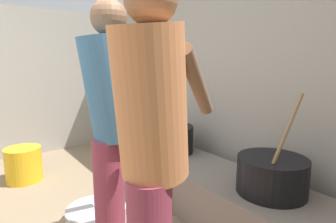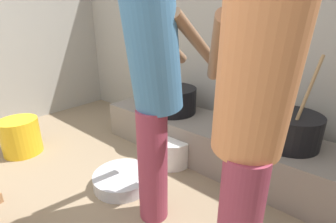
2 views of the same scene
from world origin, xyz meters
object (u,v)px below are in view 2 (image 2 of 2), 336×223
(cook_in_orange_shirt, at_px, (251,119))
(cook_in_blue_shirt, at_px, (155,85))
(bucket_yellow_plastic, at_px, (21,136))
(cooking_pot_main, at_px, (289,129))
(cooking_pot_secondary, at_px, (172,100))
(bucket_white_plastic, at_px, (172,150))
(metal_mixing_bowl, at_px, (122,179))

(cook_in_orange_shirt, relative_size, cook_in_blue_shirt, 0.99)
(bucket_yellow_plastic, bearing_deg, cook_in_blue_shirt, 10.16)
(cooking_pot_main, relative_size, cooking_pot_secondary, 1.36)
(bucket_white_plastic, relative_size, metal_mixing_bowl, 0.77)
(cook_in_orange_shirt, bearing_deg, bucket_yellow_plastic, -175.46)
(bucket_yellow_plastic, distance_m, metal_mixing_bowl, 1.28)
(bucket_white_plastic, bearing_deg, cook_in_orange_shirt, -35.12)
(cooking_pot_main, distance_m, cook_in_orange_shirt, 1.13)
(cook_in_blue_shirt, distance_m, bucket_white_plastic, 1.07)
(bucket_white_plastic, bearing_deg, metal_mixing_bowl, -99.32)
(cook_in_orange_shirt, relative_size, bucket_yellow_plastic, 4.39)
(bucket_white_plastic, bearing_deg, bucket_yellow_plastic, -146.15)
(cooking_pot_secondary, relative_size, cook_in_blue_shirt, 0.31)
(cooking_pot_main, distance_m, cook_in_blue_shirt, 1.18)
(cook_in_orange_shirt, height_order, cook_in_blue_shirt, cook_in_blue_shirt)
(bucket_white_plastic, distance_m, metal_mixing_bowl, 0.56)
(cooking_pot_main, xyz_separation_m, cook_in_blue_shirt, (-0.57, -0.93, 0.44))
(bucket_yellow_plastic, bearing_deg, bucket_white_plastic, 33.85)
(cooking_pot_main, relative_size, cook_in_orange_shirt, 0.43)
(cooking_pot_main, bearing_deg, metal_mixing_bowl, -138.39)
(metal_mixing_bowl, bearing_deg, bucket_white_plastic, 80.68)
(cook_in_orange_shirt, bearing_deg, cook_in_blue_shirt, 169.97)
(cooking_pot_secondary, distance_m, metal_mixing_bowl, 0.99)
(bucket_white_plastic, height_order, metal_mixing_bowl, bucket_white_plastic)
(cook_in_orange_shirt, distance_m, cook_in_blue_shirt, 0.66)
(cook_in_blue_shirt, relative_size, bucket_white_plastic, 4.41)
(cooking_pot_main, xyz_separation_m, cook_in_orange_shirt, (0.08, -1.04, 0.43))
(cooking_pot_main, xyz_separation_m, bucket_yellow_plastic, (-2.23, -1.23, -0.33))
(bucket_white_plastic, distance_m, bucket_yellow_plastic, 1.59)
(cook_in_orange_shirt, xyz_separation_m, metal_mixing_bowl, (-1.08, 0.15, -0.89))
(cooking_pot_secondary, distance_m, bucket_white_plastic, 0.56)
(cook_in_blue_shirt, distance_m, metal_mixing_bowl, 1.01)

